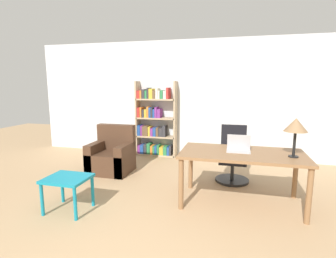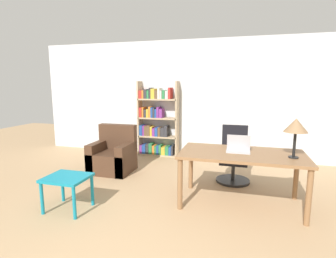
% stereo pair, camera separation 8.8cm
% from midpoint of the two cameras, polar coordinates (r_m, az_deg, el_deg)
% --- Properties ---
extents(wall_back, '(8.00, 0.06, 2.70)m').
position_cam_midpoint_polar(wall_back, '(6.15, 7.04, 6.42)').
color(wall_back, silver).
rests_on(wall_back, ground_plane).
extents(desk, '(1.69, 0.89, 0.75)m').
position_cam_midpoint_polar(desk, '(3.82, 16.36, -6.29)').
color(desk, olive).
rests_on(desk, ground_plane).
extents(laptop, '(0.32, 0.22, 0.23)m').
position_cam_midpoint_polar(laptop, '(3.84, 15.68, -4.00)').
color(laptop, '#B2B2B7').
rests_on(laptop, desk).
extents(table_lamp, '(0.29, 0.29, 0.51)m').
position_cam_midpoint_polar(table_lamp, '(3.70, 26.70, 0.54)').
color(table_lamp, black).
rests_on(table_lamp, desk).
extents(office_chair, '(0.58, 0.58, 0.98)m').
position_cam_midpoint_polar(office_chair, '(4.78, 14.63, -6.19)').
color(office_chair, black).
rests_on(office_chair, ground_plane).
extents(side_table_blue, '(0.56, 0.48, 0.47)m').
position_cam_midpoint_polar(side_table_blue, '(3.82, -20.47, -10.76)').
color(side_table_blue, teal).
rests_on(side_table_blue, ground_plane).
extents(armchair, '(0.77, 0.69, 0.90)m').
position_cam_midpoint_polar(armchair, '(5.26, -11.37, -5.88)').
color(armchair, '#472D1E').
rests_on(armchair, ground_plane).
extents(bookshelf, '(0.97, 0.28, 1.77)m').
position_cam_midpoint_polar(bookshelf, '(6.24, -2.20, 1.28)').
color(bookshelf, tan).
rests_on(bookshelf, ground_plane).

